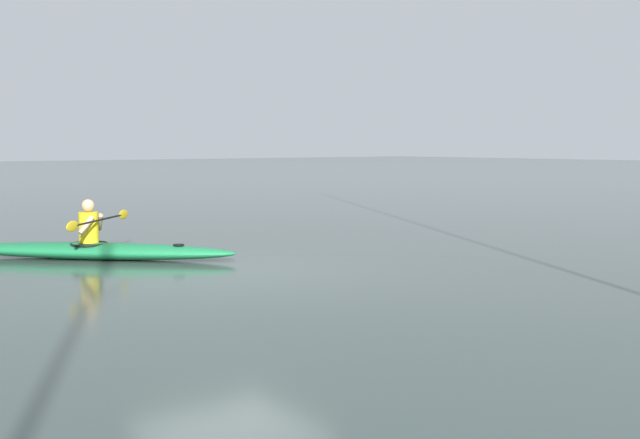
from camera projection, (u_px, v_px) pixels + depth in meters
The scene contains 3 objects.
ground_plane at pixel (228, 272), 11.62m from camera, with size 160.00×160.00×0.00m, color #384742.
kayak at pixel (94, 251), 12.94m from camera, with size 3.90×3.96×0.27m.
kayaker at pixel (90, 224), 12.90m from camera, with size 1.76×1.72×0.73m.
Camera 1 is at (5.94, 9.92, 1.91)m, focal length 43.62 mm.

